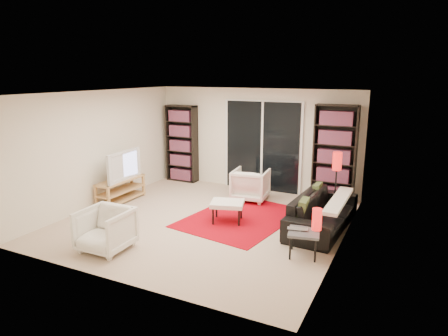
% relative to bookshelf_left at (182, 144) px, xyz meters
% --- Properties ---
extents(floor, '(5.00, 5.00, 0.00)m').
position_rel_bookshelf_left_xyz_m(floor, '(1.95, -2.33, -0.98)').
color(floor, tan).
rests_on(floor, ground).
extents(wall_back, '(5.00, 0.02, 2.40)m').
position_rel_bookshelf_left_xyz_m(wall_back, '(1.95, 0.17, 0.22)').
color(wall_back, '#EDE4CB').
rests_on(wall_back, ground).
extents(wall_front, '(5.00, 0.02, 2.40)m').
position_rel_bookshelf_left_xyz_m(wall_front, '(1.95, -4.83, 0.22)').
color(wall_front, '#EDE4CB').
rests_on(wall_front, ground).
extents(wall_left, '(0.02, 5.00, 2.40)m').
position_rel_bookshelf_left_xyz_m(wall_left, '(-0.55, -2.33, 0.22)').
color(wall_left, '#EDE4CB').
rests_on(wall_left, ground).
extents(wall_right, '(0.02, 5.00, 2.40)m').
position_rel_bookshelf_left_xyz_m(wall_right, '(4.45, -2.33, 0.22)').
color(wall_right, '#EDE4CB').
rests_on(wall_right, ground).
extents(ceiling, '(5.00, 5.00, 0.02)m').
position_rel_bookshelf_left_xyz_m(ceiling, '(1.95, -2.33, 1.42)').
color(ceiling, white).
rests_on(ceiling, wall_back).
extents(sliding_door, '(1.92, 0.08, 2.16)m').
position_rel_bookshelf_left_xyz_m(sliding_door, '(2.15, 0.13, 0.07)').
color(sliding_door, white).
rests_on(sliding_door, ground).
extents(bookshelf_left, '(0.80, 0.30, 1.95)m').
position_rel_bookshelf_left_xyz_m(bookshelf_left, '(0.00, 0.00, 0.00)').
color(bookshelf_left, black).
rests_on(bookshelf_left, ground).
extents(bookshelf_right, '(0.90, 0.30, 2.10)m').
position_rel_bookshelf_left_xyz_m(bookshelf_right, '(3.85, -0.00, 0.07)').
color(bookshelf_right, black).
rests_on(bookshelf_right, ground).
extents(tv_stand, '(0.39, 1.23, 0.50)m').
position_rel_bookshelf_left_xyz_m(tv_stand, '(-0.28, -2.08, -0.71)').
color(tv_stand, tan).
rests_on(tv_stand, floor).
extents(tv, '(0.22, 1.11, 0.63)m').
position_rel_bookshelf_left_xyz_m(tv, '(-0.26, -2.08, -0.16)').
color(tv, black).
rests_on(tv, tv_stand).
extents(rug, '(2.09, 2.61, 0.01)m').
position_rel_bookshelf_left_xyz_m(rug, '(2.49, -1.88, -0.97)').
color(rug, '#A4010E').
rests_on(rug, floor).
extents(sofa, '(0.93, 2.14, 0.61)m').
position_rel_bookshelf_left_xyz_m(sofa, '(4.01, -1.69, -0.67)').
color(sofa, black).
rests_on(sofa, floor).
extents(armchair_back, '(0.82, 0.84, 0.69)m').
position_rel_bookshelf_left_xyz_m(armchair_back, '(2.22, -0.75, -0.63)').
color(armchair_back, white).
rests_on(armchair_back, floor).
extents(armchair_front, '(0.75, 0.77, 0.68)m').
position_rel_bookshelf_left_xyz_m(armchair_front, '(1.15, -4.14, -0.63)').
color(armchair_front, white).
rests_on(armchair_front, floor).
extents(ottoman, '(0.72, 0.65, 0.40)m').
position_rel_bookshelf_left_xyz_m(ottoman, '(2.34, -2.18, -0.63)').
color(ottoman, white).
rests_on(ottoman, floor).
extents(side_table, '(0.55, 0.55, 0.40)m').
position_rel_bookshelf_left_xyz_m(side_table, '(4.01, -2.96, -0.62)').
color(side_table, '#47484D').
rests_on(side_table, floor).
extents(laptop, '(0.35, 0.27, 0.02)m').
position_rel_bookshelf_left_xyz_m(laptop, '(3.92, -2.99, -0.56)').
color(laptop, silver).
rests_on(laptop, side_table).
extents(table_lamp, '(0.15, 0.15, 0.34)m').
position_rel_bookshelf_left_xyz_m(table_lamp, '(4.16, -2.81, -0.41)').
color(table_lamp, red).
rests_on(table_lamp, side_table).
extents(floor_lamp, '(0.19, 0.19, 1.28)m').
position_rel_bookshelf_left_xyz_m(floor_lamp, '(4.09, -0.99, -0.01)').
color(floor_lamp, black).
rests_on(floor_lamp, floor).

